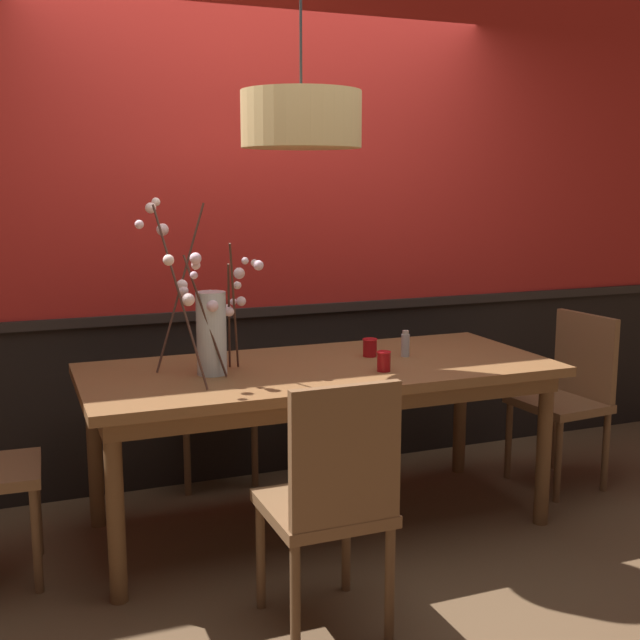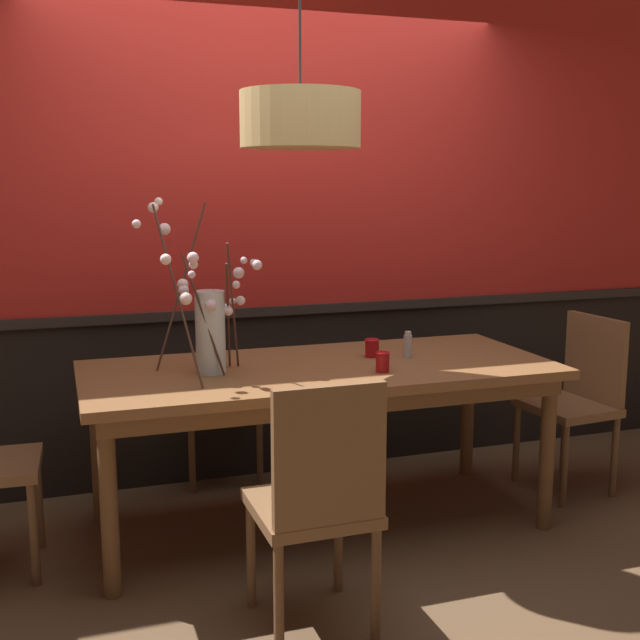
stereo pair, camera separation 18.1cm
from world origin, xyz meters
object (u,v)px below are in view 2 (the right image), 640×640
at_px(dining_table, 320,382).
at_px(chair_far_side_left, 216,382).
at_px(pendant_lamp, 300,120).
at_px(chair_far_side_right, 322,370).
at_px(condiment_bottle, 408,345).
at_px(candle_holder_nearer_center, 383,362).
at_px(candle_holder_nearer_edge, 372,348).
at_px(vase_with_blossoms, 208,323).
at_px(chair_head_east_end, 578,393).
at_px(chair_near_side_left, 318,496).

height_order(dining_table, chair_far_side_left, chair_far_side_left).
height_order(chair_far_side_left, pendant_lamp, pendant_lamp).
bearing_deg(chair_far_side_right, dining_table, -109.27).
bearing_deg(dining_table, chair_far_side_left, 110.64).
bearing_deg(pendant_lamp, condiment_bottle, 6.90).
bearing_deg(pendant_lamp, candle_holder_nearer_center, -27.74).
bearing_deg(candle_holder_nearer_edge, dining_table, -162.89).
bearing_deg(dining_table, chair_far_side_right, 70.73).
relative_size(dining_table, candle_holder_nearer_edge, 24.57).
bearing_deg(vase_with_blossoms, chair_far_side_left, 77.09).
height_order(chair_far_side_right, pendant_lamp, pendant_lamp).
relative_size(vase_with_blossoms, condiment_bottle, 5.99).
height_order(chair_far_side_right, vase_with_blossoms, vase_with_blossoms).
relative_size(chair_far_side_right, pendant_lamp, 0.84).
relative_size(chair_far_side_right, chair_far_side_left, 1.03).
distance_m(dining_table, condiment_bottle, 0.48).
xyz_separation_m(chair_far_side_left, candle_holder_nearer_edge, (0.62, -0.76, 0.31)).
relative_size(vase_with_blossoms, candle_holder_nearer_center, 8.38).
bearing_deg(chair_far_side_left, candle_holder_nearer_center, -62.95).
bearing_deg(candle_holder_nearer_edge, chair_far_side_right, 89.15).
height_order(vase_with_blossoms, candle_holder_nearer_edge, vase_with_blossoms).
relative_size(dining_table, chair_head_east_end, 2.34).
bearing_deg(candle_holder_nearer_edge, chair_near_side_left, -121.55).
distance_m(chair_far_side_left, vase_with_blossoms, 0.98).
bearing_deg(candle_holder_nearer_center, condiment_bottle, 45.82).
bearing_deg(candle_holder_nearer_edge, candle_holder_nearer_center, -103.56).
relative_size(chair_head_east_end, condiment_bottle, 7.22).
xyz_separation_m(chair_near_side_left, candle_holder_nearer_center, (0.53, 0.68, 0.30)).
height_order(candle_holder_nearer_center, pendant_lamp, pendant_lamp).
relative_size(chair_head_east_end, chair_far_side_right, 0.96).
bearing_deg(chair_far_side_right, candle_holder_nearer_edge, -90.85).
xyz_separation_m(chair_far_side_left, pendant_lamp, (0.22, -0.90, 1.36)).
xyz_separation_m(vase_with_blossoms, candle_holder_nearer_center, (0.74, -0.23, -0.18)).
relative_size(chair_head_east_end, chair_far_side_left, 0.98).
height_order(chair_far_side_left, vase_with_blossoms, vase_with_blossoms).
distance_m(candle_holder_nearer_center, condiment_bottle, 0.33).
xyz_separation_m(chair_far_side_left, condiment_bottle, (0.78, -0.83, 0.32)).
bearing_deg(vase_with_blossoms, chair_near_side_left, -77.19).
relative_size(chair_near_side_left, pendant_lamp, 0.83).
height_order(vase_with_blossoms, candle_holder_nearer_center, vase_with_blossoms).
distance_m(chair_head_east_end, condiment_bottle, 1.04).
relative_size(vase_with_blossoms, candle_holder_nearer_edge, 8.72).
bearing_deg(candle_holder_nearer_center, vase_with_blossoms, 162.30).
distance_m(chair_far_side_left, pendant_lamp, 1.64).
distance_m(dining_table, chair_head_east_end, 1.45).
relative_size(chair_head_east_end, pendant_lamp, 0.80).
bearing_deg(condiment_bottle, vase_with_blossoms, -179.75).
relative_size(chair_far_side_right, chair_near_side_left, 1.01).
bearing_deg(dining_table, chair_head_east_end, 0.91).
xyz_separation_m(chair_head_east_end, vase_with_blossoms, (-1.96, -0.00, 0.49)).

